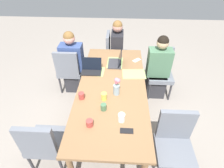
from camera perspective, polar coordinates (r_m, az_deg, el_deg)
The scene contains 23 objects.
ground_plane at distance 3.15m, azimuth -0.00°, elevation -11.02°, with size 10.00×10.00×0.00m, color gray.
dining_table at distance 2.69m, azimuth -0.00°, elevation -1.95°, with size 2.26×0.98×0.72m.
chair_near_left_near at distance 3.51m, azimuth -13.19°, elevation 4.67°, with size 0.44×0.44×0.90m.
person_near_left_near at distance 3.54m, azimuth -12.03°, elevation 5.70°, with size 0.36×0.40×1.19m.
chair_far_left_mid at distance 3.50m, azimuth 14.78°, elevation 4.36°, with size 0.44×0.44×0.90m.
person_far_left_mid at distance 3.42m, azimuth 14.05°, elevation 4.08°, with size 0.36×0.40×1.19m.
chair_head_left_left_far at distance 3.97m, azimuth 0.51°, elevation 10.03°, with size 0.44×0.44×0.90m.
person_head_left_left_far at distance 3.90m, azimuth 1.58°, elevation 9.93°, with size 0.40×0.36×1.19m.
chair_far_right_mid at distance 2.41m, azimuth 18.95°, elevation -16.74°, with size 0.44×0.44×0.90m.
chair_near_right_far at distance 2.43m, azimuth -20.60°, elevation -16.71°, with size 0.44×0.44×0.90m.
flower_vase at distance 2.44m, azimuth 1.46°, elevation -0.72°, with size 0.09×0.10×0.27m.
placemat_near_left_near at distance 2.97m, azimuth -5.98°, elevation 3.98°, with size 0.36×0.26×0.00m, color #9EBC66.
placemat_far_left_mid at distance 2.91m, azimuth 6.84°, elevation 3.13°, with size 0.36×0.26×0.00m, color #9EBC66.
placemat_head_left_left_far at distance 3.17m, azimuth 0.90°, elevation 6.68°, with size 0.36×0.26×0.00m, color #9EBC66.
laptop_head_left_left_far at distance 3.11m, azimuth 1.34°, elevation 6.90°, with size 0.32×0.22×0.21m.
laptop_near_left_near at distance 2.95m, azimuth -6.42°, elevation 4.64°, with size 0.22×0.32×0.21m.
coffee_mug_near_left at distance 2.41m, azimuth -2.53°, elevation -3.90°, with size 0.08×0.08×0.10m, color #DBC64C.
coffee_mug_near_right at distance 2.16m, azimuth 2.98°, elevation -10.42°, with size 0.08×0.08×0.11m, color white.
coffee_mug_centre_left at distance 2.28m, azimuth -2.65°, elevation -7.20°, with size 0.07×0.07×0.09m, color #47704C.
coffee_mug_centre_right at distance 2.46m, azimuth -9.53°, elevation -3.64°, with size 0.08×0.08×0.09m, color #AD3D38.
coffee_mug_far_left at distance 2.13m, azimuth -7.01°, elevation -12.00°, with size 0.08×0.08×0.08m, color #AD3D38.
phone_black at distance 2.10m, azimuth 4.60°, elevation -14.39°, with size 0.15×0.07×0.01m, color black.
phone_silver at distance 3.26m, azimuth 7.71°, elevation 7.39°, with size 0.15×0.07×0.01m, color silver.
Camera 1 is at (2.03, 0.11, 2.40)m, focal length 29.26 mm.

